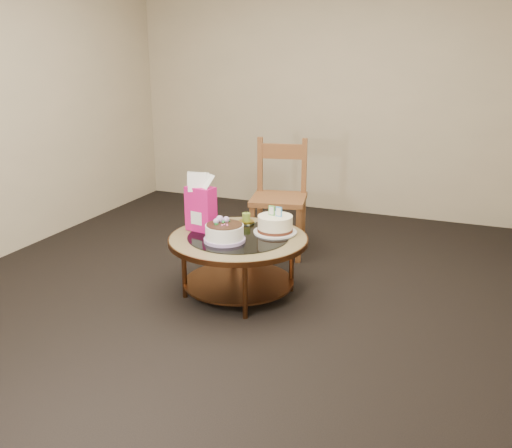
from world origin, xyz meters
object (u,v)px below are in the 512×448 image
at_px(cream_cake, 275,225).
at_px(dining_chair, 279,197).
at_px(decorated_cake, 224,233).
at_px(gift_bag, 201,203).
at_px(coffee_table, 238,247).

distance_m(cream_cake, dining_chair, 0.85).
bearing_deg(decorated_cake, cream_cake, 49.09).
relative_size(cream_cake, gift_bag, 0.75).
xyz_separation_m(cream_cake, gift_bag, (-0.54, -0.15, 0.15)).
distance_m(decorated_cake, dining_chair, 1.12).
bearing_deg(cream_cake, coffee_table, -131.55).
distance_m(coffee_table, gift_bag, 0.43).
height_order(decorated_cake, dining_chair, dining_chair).
relative_size(coffee_table, gift_bag, 2.37).
relative_size(coffee_table, cream_cake, 3.18).
bearing_deg(dining_chair, gift_bag, -118.38).
distance_m(coffee_table, decorated_cake, 0.20).
xyz_separation_m(decorated_cake, gift_bag, (-0.27, 0.16, 0.16)).
bearing_deg(gift_bag, dining_chair, 83.78).
bearing_deg(decorated_cake, gift_bag, 148.61).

